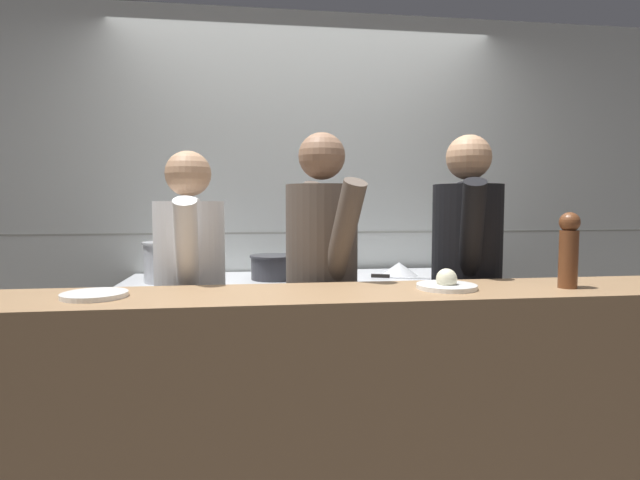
% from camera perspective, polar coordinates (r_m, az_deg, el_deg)
% --- Properties ---
extents(wall_back_tiled, '(8.00, 0.06, 2.60)m').
position_cam_1_polar(wall_back_tiled, '(3.37, -1.59, 3.41)').
color(wall_back_tiled, silver).
rests_on(wall_back_tiled, ground_plane).
extents(oven_range, '(1.09, 0.71, 0.90)m').
position_cam_1_polar(oven_range, '(3.09, -11.51, -12.78)').
color(oven_range, '#232326').
rests_on(oven_range, ground_plane).
extents(prep_counter, '(1.05, 0.65, 0.90)m').
position_cam_1_polar(prep_counter, '(3.21, 9.46, -12.06)').
color(prep_counter, '#B7BABF').
rests_on(prep_counter, ground_plane).
extents(pass_counter, '(3.07, 0.45, 1.01)m').
position_cam_1_polar(pass_counter, '(2.07, 3.00, -19.86)').
color(pass_counter, '#93704C').
rests_on(pass_counter, ground_plane).
extents(stock_pot, '(0.26, 0.26, 0.23)m').
position_cam_1_polar(stock_pot, '(3.00, -17.16, -2.29)').
color(stock_pot, '#B7BABF').
rests_on(stock_pot, oven_range).
extents(sauce_pot, '(0.28, 0.28, 0.14)m').
position_cam_1_polar(sauce_pot, '(2.98, -5.33, -3.00)').
color(sauce_pot, '#2D2D33').
rests_on(sauce_pot, oven_range).
extents(mixing_bowl_steel, '(0.23, 0.23, 0.08)m').
position_cam_1_polar(mixing_bowl_steel, '(3.11, 9.02, -3.27)').
color(mixing_bowl_steel, '#B7BABF').
rests_on(mixing_bowl_steel, prep_counter).
extents(chefs_knife, '(0.34, 0.15, 0.02)m').
position_cam_1_polar(chefs_knife, '(3.00, 8.55, -4.19)').
color(chefs_knife, '#B7BABF').
rests_on(chefs_knife, prep_counter).
extents(plated_dish_main, '(0.23, 0.23, 0.02)m').
position_cam_1_polar(plated_dish_main, '(1.97, -24.38, -5.73)').
color(plated_dish_main, white).
rests_on(plated_dish_main, pass_counter).
extents(plated_dish_appetiser, '(0.24, 0.24, 0.08)m').
position_cam_1_polar(plated_dish_appetiser, '(2.04, 14.26, -4.87)').
color(plated_dish_appetiser, white).
rests_on(plated_dish_appetiser, pass_counter).
extents(pepper_mill, '(0.08, 0.08, 0.30)m').
position_cam_1_polar(pepper_mill, '(2.21, 26.55, -0.86)').
color(pepper_mill, brown).
rests_on(pepper_mill, pass_counter).
extents(chef_head_cook, '(0.34, 0.69, 1.59)m').
position_cam_1_polar(chef_head_cook, '(2.43, -14.57, -6.94)').
color(chef_head_cook, black).
rests_on(chef_head_cook, ground_plane).
extents(chef_sous, '(0.43, 0.72, 1.68)m').
position_cam_1_polar(chef_sous, '(2.40, 0.20, -5.67)').
color(chef_sous, black).
rests_on(chef_sous, ground_plane).
extents(chef_line, '(0.44, 0.73, 1.69)m').
position_cam_1_polar(chef_line, '(2.63, 16.34, -4.92)').
color(chef_line, black).
rests_on(chef_line, ground_plane).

